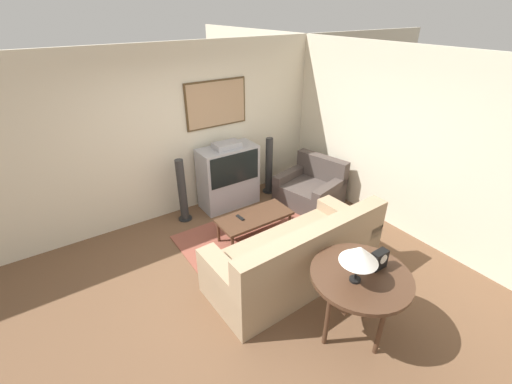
% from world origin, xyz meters
% --- Properties ---
extents(ground_plane, '(12.00, 12.00, 0.00)m').
position_xyz_m(ground_plane, '(0.00, 0.00, 0.00)').
color(ground_plane, brown).
extents(wall_back, '(12.00, 0.10, 2.70)m').
position_xyz_m(wall_back, '(0.01, 2.13, 1.36)').
color(wall_back, beige).
rests_on(wall_back, ground_plane).
extents(wall_right, '(0.06, 12.00, 2.70)m').
position_xyz_m(wall_right, '(2.63, 0.00, 1.35)').
color(wall_right, beige).
rests_on(wall_right, ground_plane).
extents(area_rug, '(2.41, 1.57, 0.01)m').
position_xyz_m(area_rug, '(0.68, 0.65, 0.01)').
color(area_rug, brown).
rests_on(area_rug, ground_plane).
extents(tv, '(0.99, 0.48, 1.17)m').
position_xyz_m(tv, '(0.75, 1.79, 0.55)').
color(tv, '#9E9EA3').
rests_on(tv, ground_plane).
extents(couch, '(2.26, 1.03, 0.97)m').
position_xyz_m(couch, '(0.50, -0.34, 0.33)').
color(couch, '#9E8466').
rests_on(couch, ground_plane).
extents(armchair, '(1.09, 1.16, 0.80)m').
position_xyz_m(armchair, '(1.98, 1.02, 0.26)').
color(armchair, '#473D38').
rests_on(armchair, ground_plane).
extents(coffee_table, '(1.12, 0.51, 0.39)m').
position_xyz_m(coffee_table, '(0.57, 0.70, 0.35)').
color(coffee_table, '#472D1E').
rests_on(coffee_table, ground_plane).
extents(console_table, '(1.00, 1.00, 0.81)m').
position_xyz_m(console_table, '(0.48, -1.32, 0.73)').
color(console_table, '#472D1E').
rests_on(console_table, ground_plane).
extents(table_lamp, '(0.36, 0.36, 0.41)m').
position_xyz_m(table_lamp, '(0.36, -1.33, 1.12)').
color(table_lamp, black).
rests_on(table_lamp, console_table).
extents(mantel_clock, '(0.17, 0.10, 0.20)m').
position_xyz_m(mantel_clock, '(0.69, -1.34, 0.91)').
color(mantel_clock, black).
rests_on(mantel_clock, console_table).
extents(remote, '(0.06, 0.16, 0.02)m').
position_xyz_m(remote, '(0.35, 0.77, 0.40)').
color(remote, black).
rests_on(remote, coffee_table).
extents(speaker_tower_left, '(0.22, 0.22, 1.07)m').
position_xyz_m(speaker_tower_left, '(-0.11, 1.78, 0.51)').
color(speaker_tower_left, black).
rests_on(speaker_tower_left, ground_plane).
extents(speaker_tower_right, '(0.22, 0.22, 1.07)m').
position_xyz_m(speaker_tower_right, '(1.61, 1.78, 0.51)').
color(speaker_tower_right, black).
rests_on(speaker_tower_right, ground_plane).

